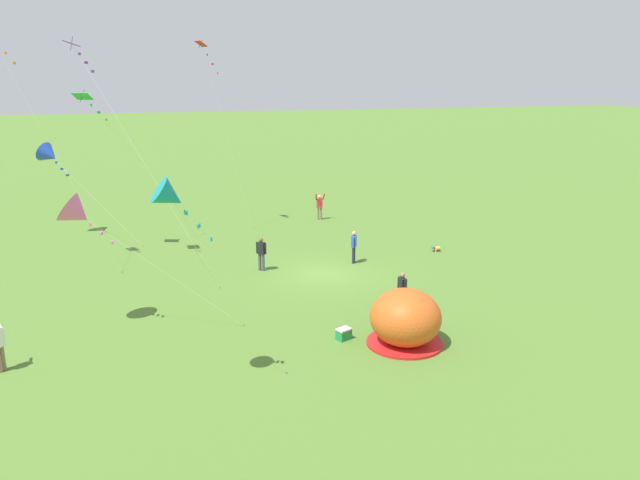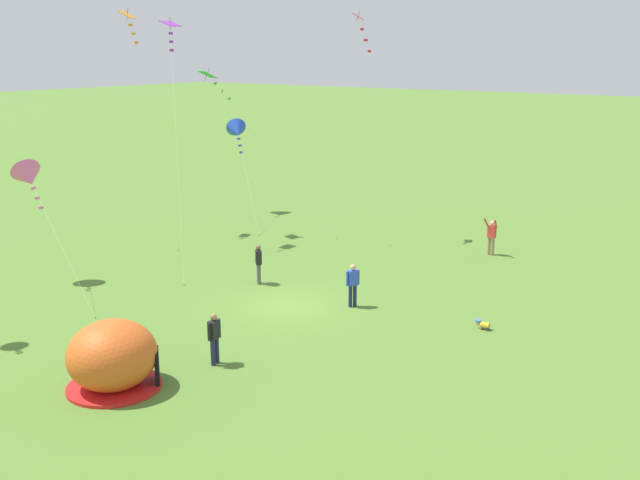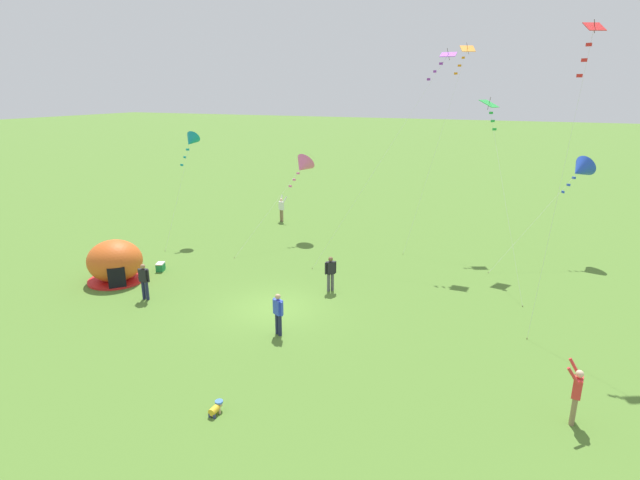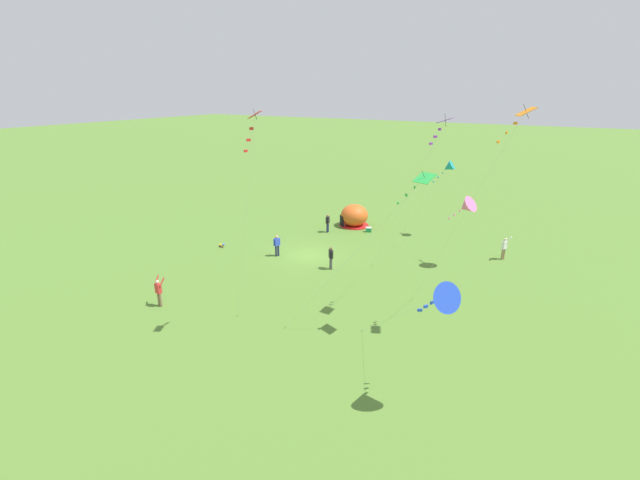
% 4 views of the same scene
% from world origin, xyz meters
% --- Properties ---
extents(ground_plane, '(300.00, 300.00, 0.00)m').
position_xyz_m(ground_plane, '(0.00, 0.00, 0.00)').
color(ground_plane, '#517A2D').
extents(popup_tent, '(2.81, 2.81, 2.10)m').
position_xyz_m(popup_tent, '(-8.86, -0.23, 1.00)').
color(popup_tent, '#D8591E').
rests_on(popup_tent, ground).
extents(cooler_box, '(0.54, 0.63, 0.44)m').
position_xyz_m(cooler_box, '(-7.80, 1.77, 0.22)').
color(cooler_box, '#1E8C4C').
rests_on(cooler_box, ground).
extents(toddler_crawling, '(0.27, 0.55, 0.32)m').
position_xyz_m(toddler_crawling, '(2.05, -7.24, 0.18)').
color(toddler_crawling, gold).
rests_on(toddler_crawling, ground).
extents(person_arms_raised, '(0.51, 0.68, 1.89)m').
position_xyz_m(person_arms_raised, '(11.73, -3.46, 1.00)').
color(person_arms_raised, '#8C7251').
rests_on(person_arms_raised, ground).
extents(person_strolling, '(0.44, 0.45, 1.72)m').
position_xyz_m(person_strolling, '(1.54, 2.85, 0.96)').
color(person_strolling, '#4C4C51').
rests_on(person_strolling, ground).
extents(person_center_field, '(0.59, 0.27, 1.72)m').
position_xyz_m(person_center_field, '(-5.84, -1.49, 0.96)').
color(person_center_field, '#1E2347').
rests_on(person_center_field, ground).
extents(person_far_back, '(0.53, 0.39, 1.72)m').
position_xyz_m(person_far_back, '(1.38, -2.07, 0.96)').
color(person_far_back, '#1E2347').
rests_on(person_far_back, ground).
extents(kite_teal, '(0.93, 4.03, 6.78)m').
position_xyz_m(kite_teal, '(-10.02, 7.94, 6.19)').
color(kite_teal, silver).
rests_on(kite_teal, ground).
extents(kite_purple, '(5.86, 6.17, 11.38)m').
position_xyz_m(kite_purple, '(4.66, 10.80, 10.63)').
color(kite_purple, silver).
rests_on(kite_purple, ground).
extents(kite_red, '(1.32, 3.12, 11.68)m').
position_xyz_m(kite_red, '(11.18, 3.90, 10.78)').
color(kite_red, silver).
rests_on(kite_red, ground).
extents(kite_green, '(3.40, 6.88, 8.89)m').
position_xyz_m(kite_green, '(7.33, 10.66, 8.24)').
color(kite_green, silver).
rests_on(kite_green, ground).
extents(kite_blue, '(4.83, 5.79, 5.77)m').
position_xyz_m(kite_blue, '(12.14, 13.28, 5.01)').
color(kite_blue, silver).
rests_on(kite_blue, ground).
extents(kite_pink, '(2.40, 6.70, 5.36)m').
position_xyz_m(kite_pink, '(-3.76, 10.93, 4.60)').
color(kite_pink, silver).
rests_on(kite_pink, ground).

